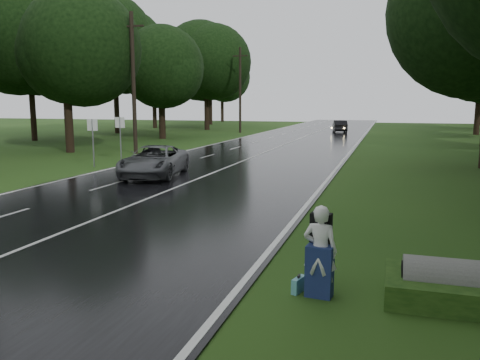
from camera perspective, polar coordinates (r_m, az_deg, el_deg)
name	(u,v)px	position (r m, az deg, el deg)	size (l,w,h in m)	color
ground	(36,244)	(13.41, -22.85, -6.99)	(160.00, 160.00, 0.00)	#264715
road	(251,158)	(31.17, 1.33, 2.61)	(12.00, 140.00, 0.04)	black
lane_center	(251,158)	(31.17, 1.33, 2.66)	(0.12, 140.00, 0.01)	silver
grey_car	(154,161)	(23.64, -10.07, 2.21)	(2.42, 5.25, 1.46)	#55575A
far_car	(340,126)	(58.85, 11.66, 6.21)	(1.50, 4.30, 1.42)	black
hitchhiker	(320,254)	(9.11, 9.40, -8.61)	(0.67, 0.61, 1.73)	silver
suitcase	(299,285)	(9.45, 6.92, -12.14)	(0.12, 0.40, 0.29)	#549AA4
culvert	(447,301)	(9.79, 23.23, -12.96)	(0.80, 0.80, 1.60)	slate
utility_pole_mid	(136,154)	(34.74, -12.15, 3.05)	(1.80, 0.28, 9.57)	black
utility_pole_far	(240,133)	(57.62, 0.02, 5.60)	(1.80, 0.28, 9.84)	black
road_sign_a	(94,167)	(28.15, -16.77, 1.48)	(0.64, 0.10, 2.65)	white
road_sign_b	(121,161)	(30.55, -13.79, 2.18)	(0.64, 0.10, 2.67)	white
tree_left_d	(70,152)	(36.93, -19.33, 3.09)	(8.18, 8.18, 12.78)	black
tree_left_e	(163,139)	(48.67, -9.10, 4.83)	(7.56, 7.56, 11.81)	black
tree_left_f	(207,130)	(63.78, -3.90, 5.92)	(9.63, 9.63, 15.05)	black
tree_right_f	(476,135)	(59.92, 26.01, 4.81)	(8.99, 8.99, 14.04)	black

